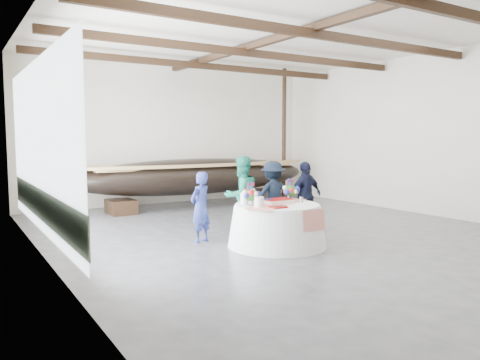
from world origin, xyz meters
TOP-DOWN VIEW (x-y plane):
  - floor at (0.00, 0.00)m, footprint 10.00×12.00m
  - wall_back at (0.00, 6.00)m, footprint 10.00×0.02m
  - wall_left at (-5.00, 0.00)m, footprint 0.02×12.00m
  - wall_right at (5.00, 0.00)m, footprint 0.02×12.00m
  - ceiling at (0.00, 0.00)m, footprint 10.00×12.00m
  - pavilion_structure at (0.00, 0.79)m, footprint 9.80×11.76m
  - open_bay at (-4.95, 1.00)m, footprint 0.03×7.00m
  - longboat_display at (0.13, 4.57)m, footprint 8.07×1.61m
  - banquet_table at (-0.87, -0.95)m, footprint 1.98×1.98m
  - tabletop_items at (-0.92, -0.79)m, footprint 1.87×1.37m
  - guest_woman_blue at (-2.02, 0.16)m, footprint 0.63×0.54m
  - guest_woman_teal at (-0.94, 0.27)m, footprint 0.89×0.72m
  - guest_man_left at (0.02, 0.42)m, footprint 1.14×0.77m
  - guest_man_right at (0.76, 0.11)m, footprint 0.97×0.47m

SIDE VIEW (x-z plane):
  - floor at x=0.00m, z-range -0.01..0.01m
  - banquet_table at x=-0.87m, z-range 0.00..0.85m
  - guest_woman_blue at x=-2.02m, z-range 0.00..1.47m
  - guest_man_right at x=0.76m, z-range 0.00..1.60m
  - guest_man_left at x=0.02m, z-range 0.00..1.62m
  - guest_woman_teal at x=-0.94m, z-range 0.00..1.76m
  - longboat_display at x=0.13m, z-range 0.21..1.72m
  - tabletop_items at x=-0.92m, z-range 0.80..1.20m
  - open_bay at x=-4.95m, z-range 0.23..3.43m
  - wall_back at x=0.00m, z-range 0.00..4.50m
  - wall_left at x=-5.00m, z-range 0.00..4.50m
  - wall_right at x=5.00m, z-range 0.00..4.50m
  - pavilion_structure at x=0.00m, z-range 1.75..6.25m
  - ceiling at x=0.00m, z-range 4.50..4.50m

